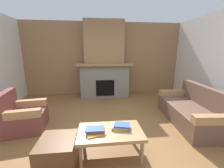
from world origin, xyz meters
TOP-DOWN VIEW (x-y plane):
  - ground at (0.00, 0.00)m, footprint 9.00×9.00m
  - wall_back_wood_panel at (0.00, 3.00)m, footprint 6.00×0.12m
  - fireplace at (0.00, 2.62)m, footprint 1.90×0.82m
  - couch at (1.90, 0.29)m, footprint 0.99×1.86m
  - armchair at (-1.84, 0.36)m, footprint 0.87×0.87m
  - coffee_table at (-0.09, -0.60)m, footprint 1.00×0.60m
  - ottoman at (-0.87, -0.72)m, footprint 0.52×0.52m
  - book_stack_near_edge at (-0.31, -0.64)m, footprint 0.31×0.27m
  - book_stack_center at (0.08, -0.54)m, footprint 0.32×0.28m

SIDE VIEW (x-z plane):
  - ground at x=0.00m, z-range 0.00..0.00m
  - ottoman at x=-0.87m, z-range 0.00..0.40m
  - couch at x=1.90m, z-range -0.14..0.71m
  - armchair at x=-1.84m, z-range -0.13..0.72m
  - coffee_table at x=-0.09m, z-range 0.16..0.59m
  - book_stack_near_edge at x=-0.31m, z-range 0.43..0.50m
  - book_stack_center at x=0.08m, z-range 0.43..0.50m
  - fireplace at x=0.00m, z-range -0.19..2.51m
  - wall_back_wood_panel at x=0.00m, z-range 0.00..2.70m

